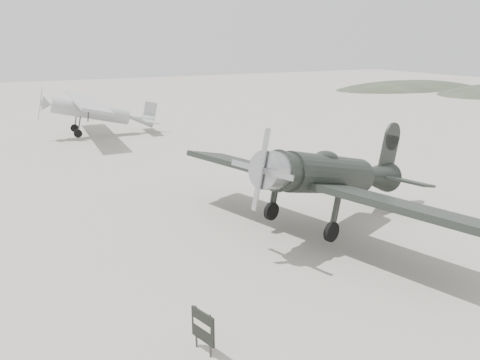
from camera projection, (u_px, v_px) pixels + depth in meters
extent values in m
plane|color=gray|center=(246.00, 234.00, 18.61)|extent=(160.00, 160.00, 0.00)
ellipsoid|color=#2D3627|center=(408.00, 88.00, 74.44)|extent=(32.00, 16.00, 5.20)
cylinder|color=black|center=(327.00, 175.00, 18.30)|extent=(4.97, 2.81, 1.51)
cone|color=black|center=(375.00, 159.00, 20.64)|extent=(3.08, 2.15, 1.40)
cylinder|color=#ABADB0|center=(270.00, 194.00, 16.13)|extent=(1.31, 1.56, 1.34)
cone|color=#ABADB0|center=(257.00, 198.00, 15.70)|extent=(0.54, 0.69, 0.60)
cube|color=#ABADB0|center=(258.00, 198.00, 15.75)|extent=(0.12, 0.20, 2.80)
ellipsoid|color=black|center=(324.00, 160.00, 17.97)|extent=(1.35, 1.04, 0.50)
cube|color=black|center=(314.00, 189.00, 17.91)|extent=(5.90, 13.02, 0.24)
cube|color=black|center=(385.00, 154.00, 21.20)|extent=(2.44, 4.67, 0.11)
cube|color=black|center=(389.00, 134.00, 21.04)|extent=(1.27, 0.48, 1.94)
cylinder|color=black|center=(337.00, 238.00, 17.05)|extent=(0.75, 0.38, 0.73)
cylinder|color=black|center=(278.00, 217.00, 19.06)|extent=(0.75, 0.38, 0.73)
cylinder|color=#333333|center=(338.00, 220.00, 16.84)|extent=(0.15, 0.15, 1.51)
cylinder|color=#333333|center=(278.00, 201.00, 18.85)|extent=(0.15, 0.15, 1.51)
cylinder|color=black|center=(387.00, 164.00, 21.52)|extent=(0.25, 0.15, 0.24)
cylinder|color=#9A9C9F|center=(91.00, 111.00, 36.70)|extent=(5.89, 1.49, 1.24)
cone|color=#9A9C9F|center=(141.00, 108.00, 38.26)|extent=(2.07, 1.21, 1.12)
cone|color=#9A9C9F|center=(47.00, 114.00, 35.41)|extent=(0.72, 1.20, 1.17)
cube|color=#9A9C9F|center=(40.00, 114.00, 35.23)|extent=(0.06, 0.16, 2.47)
cube|color=#9A9C9F|center=(84.00, 103.00, 36.32)|extent=(2.67, 12.44, 0.20)
cube|color=#9A9C9F|center=(148.00, 107.00, 38.47)|extent=(1.18, 3.86, 0.09)
cube|color=#9A9C9F|center=(149.00, 98.00, 38.30)|extent=(1.01, 0.13, 1.46)
cylinder|color=black|center=(83.00, 136.00, 35.76)|extent=(0.64, 0.18, 0.63)
cylinder|color=black|center=(80.00, 131.00, 37.91)|extent=(0.64, 0.18, 0.63)
cylinder|color=#333333|center=(82.00, 128.00, 35.57)|extent=(0.11, 0.11, 1.35)
cylinder|color=#333333|center=(79.00, 123.00, 37.73)|extent=(0.11, 0.11, 1.35)
cylinder|color=black|center=(151.00, 112.00, 38.67)|extent=(0.21, 0.09, 0.20)
cylinder|color=#333333|center=(210.00, 336.00, 11.22)|extent=(0.07, 0.07, 1.17)
cylinder|color=#333333|center=(196.00, 327.00, 11.59)|extent=(0.07, 0.07, 1.17)
cube|color=black|center=(203.00, 326.00, 11.37)|extent=(0.29, 0.79, 0.81)
cube|color=beige|center=(202.00, 325.00, 11.33)|extent=(0.20, 0.60, 0.16)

